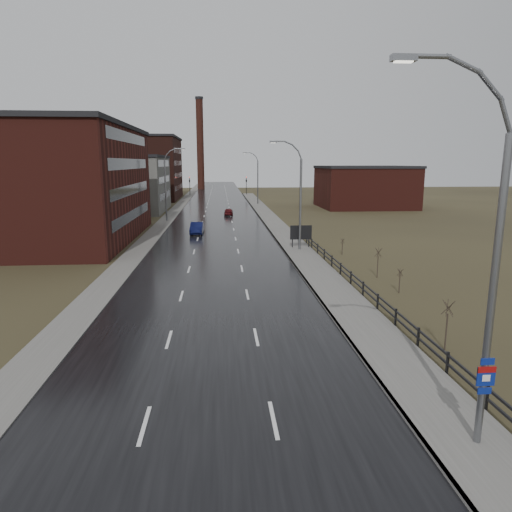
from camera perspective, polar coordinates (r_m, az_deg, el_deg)
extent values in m
plane|color=#2D2819|center=(14.22, -6.20, -28.66)|extent=(320.00, 320.00, 0.00)
cube|color=black|center=(71.44, -4.86, 4.23)|extent=(14.00, 300.00, 0.06)
cube|color=#595651|center=(47.44, 5.43, 0.53)|extent=(3.20, 180.00, 0.18)
cube|color=slate|center=(47.20, 3.61, 0.50)|extent=(0.16, 180.00, 0.18)
cube|color=#595651|center=(71.96, -11.42, 4.11)|extent=(2.40, 260.00, 0.12)
cube|color=#471914|center=(59.91, -25.78, 7.92)|extent=(22.00, 28.00, 13.00)
cube|color=black|center=(59.98, -26.36, 14.35)|extent=(22.44, 28.56, 0.50)
cube|color=black|center=(57.17, -15.12, 5.02)|extent=(0.06, 22.40, 1.20)
cube|color=black|center=(56.92, -15.28, 8.02)|extent=(0.06, 22.40, 1.20)
cube|color=black|center=(56.83, -15.44, 11.03)|extent=(0.06, 22.40, 1.20)
cube|color=black|center=(56.90, -15.61, 14.05)|extent=(0.06, 22.40, 1.20)
cube|color=slate|center=(90.85, -16.41, 8.52)|extent=(16.00, 20.00, 10.00)
cube|color=black|center=(90.76, -16.61, 11.83)|extent=(16.32, 20.40, 0.50)
cube|color=black|center=(89.68, -11.31, 7.45)|extent=(0.06, 16.00, 1.20)
cube|color=black|center=(89.53, -11.38, 9.37)|extent=(0.06, 16.00, 1.20)
cube|color=black|center=(89.47, -11.46, 11.28)|extent=(0.06, 16.00, 1.20)
cube|color=#331611|center=(121.16, -15.94, 10.39)|extent=(26.00, 24.00, 15.00)
cube|color=black|center=(121.30, -16.14, 14.05)|extent=(26.52, 24.48, 0.50)
cube|color=black|center=(119.47, -9.64, 8.50)|extent=(0.06, 19.20, 1.20)
cube|color=black|center=(119.36, -9.69, 9.94)|extent=(0.06, 19.20, 1.20)
cube|color=black|center=(119.31, -9.74, 11.38)|extent=(0.06, 19.20, 1.20)
cube|color=black|center=(119.35, -9.79, 12.82)|extent=(0.06, 19.20, 1.20)
cube|color=#471914|center=(97.65, 13.43, 8.27)|extent=(18.00, 16.00, 8.00)
cube|color=black|center=(97.52, 13.55, 10.76)|extent=(18.36, 16.32, 0.50)
cylinder|color=#331611|center=(161.09, -6.99, 13.61)|extent=(2.40, 2.40, 30.00)
cylinder|color=black|center=(162.36, -7.13, 19.01)|extent=(2.70, 2.70, 0.80)
cylinder|color=slate|center=(15.86, 27.40, -5.00)|extent=(0.24, 0.24, 10.00)
cylinder|color=slate|center=(15.25, 28.73, 15.07)|extent=(0.57, 0.14, 1.12)
cylinder|color=slate|center=(15.06, 27.22, 18.41)|extent=(0.91, 0.14, 0.91)
cylinder|color=slate|center=(14.75, 24.54, 20.95)|extent=(1.12, 0.14, 0.57)
cylinder|color=slate|center=(14.37, 20.98, 22.27)|extent=(1.15, 0.14, 0.14)
cube|color=slate|center=(14.08, 17.98, 22.50)|extent=(0.70, 0.28, 0.18)
cube|color=silver|center=(14.06, 17.95, 22.10)|extent=(0.50, 0.20, 0.04)
cube|color=navy|center=(16.39, 26.97, -11.68)|extent=(0.45, 0.04, 0.22)
cube|color=navy|center=(16.58, 26.81, -13.27)|extent=(0.60, 0.04, 0.65)
cube|color=maroon|center=(16.48, 26.90, -12.56)|extent=(0.60, 0.04, 0.20)
cube|color=navy|center=(16.79, 26.65, -14.83)|extent=(0.45, 0.04, 0.22)
cube|color=silver|center=(16.58, 26.83, -13.46)|extent=(0.26, 0.02, 0.22)
cylinder|color=slate|center=(47.78, 5.57, 6.25)|extent=(0.24, 0.24, 9.50)
cylinder|color=slate|center=(47.56, 5.49, 12.45)|extent=(0.51, 0.14, 0.98)
cylinder|color=slate|center=(47.49, 4.93, 13.32)|extent=(0.81, 0.14, 0.81)
cylinder|color=slate|center=(47.40, 4.06, 13.91)|extent=(0.98, 0.14, 0.51)
cylinder|color=slate|center=(47.29, 3.02, 14.13)|extent=(1.01, 0.14, 0.14)
cube|color=slate|center=(47.20, 2.17, 14.08)|extent=(0.70, 0.28, 0.18)
cube|color=silver|center=(47.20, 2.17, 13.96)|extent=(0.50, 0.20, 0.04)
cylinder|color=slate|center=(73.48, -11.23, 7.95)|extent=(0.24, 0.24, 9.50)
cylinder|color=slate|center=(73.33, -11.26, 11.97)|extent=(0.51, 0.14, 0.98)
cylinder|color=slate|center=(73.29, -10.90, 12.55)|extent=(0.81, 0.14, 0.81)
cylinder|color=slate|center=(73.22, -10.35, 12.94)|extent=(0.98, 0.14, 0.51)
cylinder|color=slate|center=(73.15, -9.68, 13.10)|extent=(1.01, 0.14, 0.14)
cube|color=slate|center=(73.09, -9.13, 13.08)|extent=(0.70, 0.28, 0.18)
cube|color=silver|center=(73.09, -9.12, 13.00)|extent=(0.50, 0.20, 0.04)
cylinder|color=slate|center=(101.29, 0.22, 9.12)|extent=(0.24, 0.24, 9.50)
cylinder|color=slate|center=(101.18, 0.13, 12.04)|extent=(0.51, 0.14, 0.98)
cylinder|color=slate|center=(101.15, -0.15, 12.44)|extent=(0.81, 0.14, 0.81)
cylinder|color=slate|center=(101.11, -0.56, 12.71)|extent=(0.98, 0.14, 0.51)
cylinder|color=slate|center=(101.06, -1.05, 12.80)|extent=(1.01, 0.14, 0.14)
cube|color=slate|center=(101.02, -1.45, 12.77)|extent=(0.70, 0.28, 0.18)
cube|color=silver|center=(101.01, -1.45, 12.72)|extent=(0.50, 0.20, 0.04)
cube|color=black|center=(19.77, 26.87, -15.59)|extent=(0.10, 0.10, 1.10)
cube|color=black|center=(22.12, 22.80, -12.30)|extent=(0.10, 0.10, 1.10)
cube|color=black|center=(24.60, 19.61, -9.62)|extent=(0.10, 0.10, 1.10)
cube|color=black|center=(27.19, 17.05, -7.41)|extent=(0.10, 0.10, 1.10)
cube|color=black|center=(29.86, 14.96, -5.58)|extent=(0.10, 0.10, 1.10)
cube|color=black|center=(32.58, 13.23, -4.05)|extent=(0.10, 0.10, 1.10)
cube|color=black|center=(35.35, 11.77, -2.76)|extent=(0.10, 0.10, 1.10)
cube|color=black|center=(38.15, 10.53, -1.65)|extent=(0.10, 0.10, 1.10)
cube|color=black|center=(40.99, 9.45, -0.69)|extent=(0.10, 0.10, 1.10)
cube|color=black|center=(43.84, 8.52, 0.14)|extent=(0.10, 0.10, 1.10)
cube|color=black|center=(46.71, 7.71, 0.87)|extent=(0.10, 0.10, 1.10)
cube|color=black|center=(49.60, 6.98, 1.52)|extent=(0.10, 0.10, 1.10)
cube|color=black|center=(52.50, 6.34, 2.09)|extent=(0.10, 0.10, 1.10)
cube|color=black|center=(55.41, 5.76, 2.61)|extent=(0.10, 0.10, 1.10)
cube|color=black|center=(32.02, 13.53, -3.60)|extent=(0.08, 53.00, 0.10)
cube|color=black|center=(32.12, 13.49, -4.29)|extent=(0.08, 53.00, 0.10)
cylinder|color=#382D23|center=(24.73, 22.67, -8.75)|extent=(0.08, 0.08, 1.90)
cylinder|color=#382D23|center=(24.37, 23.01, -6.01)|extent=(0.04, 0.64, 0.75)
cylinder|color=#382D23|center=(24.39, 22.88, -5.98)|extent=(0.61, 0.24, 0.76)
cylinder|color=#382D23|center=(24.35, 22.78, -6.00)|extent=(0.36, 0.54, 0.77)
cylinder|color=#382D23|center=(24.30, 22.85, -6.04)|extent=(0.36, 0.54, 0.77)
cylinder|color=#382D23|center=(24.31, 22.98, -6.04)|extent=(0.61, 0.24, 0.76)
cylinder|color=#382D23|center=(34.14, 17.49, -3.38)|extent=(0.08, 0.08, 1.32)
cylinder|color=#382D23|center=(33.96, 17.66, -1.98)|extent=(0.04, 0.45, 0.53)
cylinder|color=#382D23|center=(33.99, 17.58, -1.96)|extent=(0.43, 0.18, 0.53)
cylinder|color=#382D23|center=(33.95, 17.50, -1.97)|extent=(0.26, 0.38, 0.54)
cylinder|color=#382D23|center=(33.89, 17.54, -2.00)|extent=(0.26, 0.38, 0.54)
cylinder|color=#382D23|center=(33.90, 17.64, -2.00)|extent=(0.43, 0.18, 0.53)
cylinder|color=#382D23|center=(38.15, 14.96, -1.31)|extent=(0.08, 0.08, 1.81)
cylinder|color=#382D23|center=(37.93, 15.12, 0.43)|extent=(0.04, 0.61, 0.71)
cylinder|color=#382D23|center=(37.96, 15.05, 0.44)|extent=(0.58, 0.23, 0.72)
cylinder|color=#382D23|center=(37.92, 14.98, 0.43)|extent=(0.35, 0.52, 0.73)
cylinder|color=#382D23|center=(37.87, 15.00, 0.41)|extent=(0.35, 0.52, 0.73)
cylinder|color=#382D23|center=(37.87, 15.09, 0.41)|extent=(0.58, 0.23, 0.72)
cylinder|color=#382D23|center=(46.90, 10.73, 0.90)|extent=(0.08, 0.08, 1.23)
cylinder|color=#382D23|center=(46.77, 10.83, 1.86)|extent=(0.04, 0.42, 0.49)
cylinder|color=#382D23|center=(46.81, 10.77, 1.87)|extent=(0.40, 0.17, 0.50)
cylinder|color=#382D23|center=(46.78, 10.71, 1.86)|extent=(0.25, 0.36, 0.51)
cylinder|color=#382D23|center=(46.72, 10.73, 1.85)|extent=(0.25, 0.36, 0.51)
cylinder|color=#382D23|center=(46.72, 10.80, 1.85)|extent=(0.40, 0.17, 0.50)
cube|color=black|center=(49.29, 4.57, 1.92)|extent=(0.10, 0.10, 1.80)
cube|color=black|center=(49.60, 6.62, 1.94)|extent=(0.10, 0.10, 1.80)
cube|color=silver|center=(49.25, 5.63, 2.96)|extent=(2.24, 0.08, 1.42)
cube|color=black|center=(49.20, 5.64, 2.95)|extent=(2.34, 0.04, 1.52)
cylinder|color=black|center=(131.29, -8.28, 8.63)|extent=(0.16, 0.16, 5.20)
imported|color=black|center=(131.20, -8.31, 9.57)|extent=(0.58, 2.73, 1.10)
sphere|color=#FF190C|center=(131.04, -8.32, 9.70)|extent=(0.18, 0.18, 0.18)
cylinder|color=black|center=(131.23, -1.22, 8.75)|extent=(0.16, 0.16, 5.20)
imported|color=black|center=(131.14, -1.22, 9.69)|extent=(0.58, 2.73, 1.10)
sphere|color=#FF190C|center=(130.98, -1.22, 9.82)|extent=(0.18, 0.18, 0.18)
imported|color=#0B1039|center=(59.87, -7.40, 3.44)|extent=(1.69, 4.60, 1.50)
imported|color=#480C0F|center=(80.52, -3.44, 5.51)|extent=(1.67, 3.80, 1.27)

